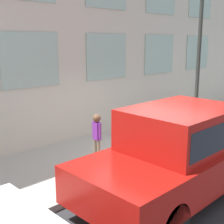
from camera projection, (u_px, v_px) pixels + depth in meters
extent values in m
plane|color=#2D2D30|center=(150.00, 170.00, 7.92)|extent=(80.00, 80.00, 0.00)
cube|color=#B2ADA3|center=(108.00, 152.00, 8.99)|extent=(3.11, 60.00, 0.15)
cube|color=beige|center=(68.00, 8.00, 9.28)|extent=(0.30, 40.00, 8.33)
cube|color=#9EBCB2|center=(197.00, 53.00, 14.37)|extent=(0.03, 1.79, 1.50)
cube|color=#9EBCB2|center=(159.00, 54.00, 12.41)|extent=(0.03, 1.79, 1.50)
cube|color=#9EBCB2|center=(107.00, 57.00, 10.46)|extent=(0.03, 1.79, 1.50)
cube|color=#9EBCB2|center=(31.00, 60.00, 8.50)|extent=(0.03, 1.79, 1.50)
cube|color=#9EBCB2|center=(201.00, 0.00, 13.86)|extent=(0.03, 1.79, 1.50)
cylinder|color=gold|center=(127.00, 162.00, 8.04)|extent=(0.28, 0.28, 0.04)
cylinder|color=gold|center=(127.00, 152.00, 7.98)|extent=(0.21, 0.21, 0.57)
sphere|color=#A4891E|center=(127.00, 141.00, 7.92)|extent=(0.22, 0.22, 0.22)
cylinder|color=black|center=(127.00, 139.00, 7.90)|extent=(0.07, 0.07, 0.09)
cylinder|color=gold|center=(131.00, 148.00, 8.07)|extent=(0.09, 0.10, 0.09)
cylinder|color=gold|center=(123.00, 151.00, 7.86)|extent=(0.09, 0.10, 0.09)
cylinder|color=#726651|center=(99.00, 152.00, 7.94)|extent=(0.09, 0.09, 0.61)
cylinder|color=#726651|center=(95.00, 151.00, 8.02)|extent=(0.09, 0.09, 0.61)
cube|color=#72288C|center=(97.00, 131.00, 7.86)|extent=(0.17, 0.12, 0.46)
cylinder|color=#72288C|center=(100.00, 131.00, 7.78)|extent=(0.07, 0.07, 0.44)
cylinder|color=#72288C|center=(94.00, 130.00, 7.94)|extent=(0.07, 0.07, 0.44)
sphere|color=brown|center=(97.00, 118.00, 7.79)|extent=(0.20, 0.20, 0.20)
cylinder|color=black|center=(171.00, 224.00, 4.95)|extent=(0.24, 0.74, 0.74)
cylinder|color=black|center=(99.00, 188.00, 6.15)|extent=(0.24, 0.74, 0.74)
cylinder|color=black|center=(184.00, 151.00, 8.21)|extent=(0.24, 0.74, 0.74)
cube|color=#A5140F|center=(180.00, 163.00, 6.50)|extent=(1.96, 4.88, 0.71)
cube|color=#A5140F|center=(182.00, 127.00, 6.33)|extent=(1.72, 2.34, 0.83)
cube|color=#1E232D|center=(182.00, 127.00, 6.33)|extent=(1.73, 2.15, 0.53)
cylinder|color=#2D332D|center=(194.00, 136.00, 10.10)|extent=(0.26, 0.26, 0.12)
cylinder|color=#2D332D|center=(199.00, 53.00, 9.51)|extent=(0.12, 0.12, 5.44)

